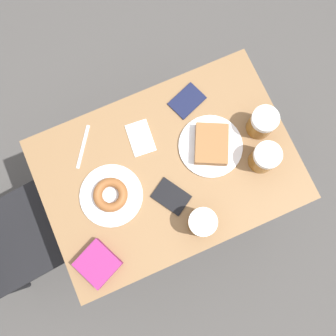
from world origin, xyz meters
name	(u,v)px	position (x,y,z in m)	size (l,w,h in m)	color
ground_plane	(168,194)	(0.00, 0.00, 0.00)	(8.00, 8.00, 0.00)	#474442
table	(168,173)	(0.00, 0.00, 0.69)	(0.64, 0.94, 0.78)	olive
plate_with_cake	(211,145)	(0.01, -0.18, 0.80)	(0.24, 0.24, 0.05)	silver
plate_with_donut	(111,195)	(-0.01, 0.23, 0.79)	(0.23, 0.23, 0.04)	silver
beer_mug_left	(202,223)	(-0.23, -0.03, 0.84)	(0.10, 0.10, 0.12)	#8C5619
beer_mug_center	(264,158)	(-0.11, -0.33, 0.84)	(0.10, 0.10, 0.12)	#8C5619
beer_mug_right	(262,123)	(0.01, -0.38, 0.84)	(0.10, 0.10, 0.12)	#8C5619
napkin_folded	(141,138)	(0.15, 0.05, 0.78)	(0.13, 0.09, 0.00)	white
fork	(83,147)	(0.20, 0.26, 0.78)	(0.15, 0.11, 0.00)	silver
passport_near_edge	(171,197)	(-0.10, 0.03, 0.78)	(0.15, 0.14, 0.01)	black
passport_far_edge	(187,101)	(0.21, -0.17, 0.78)	(0.13, 0.15, 0.01)	#141938
blue_pouch	(98,264)	(-0.21, 0.36, 0.80)	(0.16, 0.16, 0.04)	#8C2366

